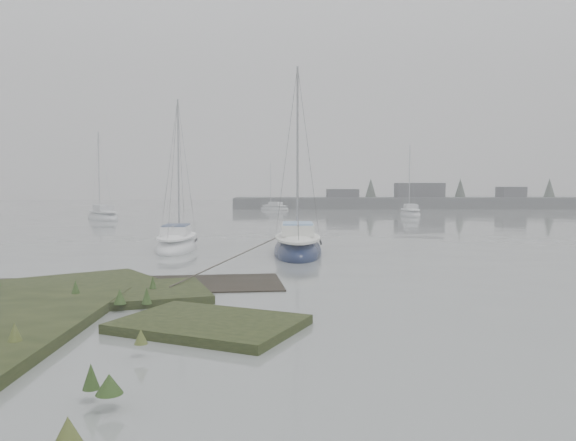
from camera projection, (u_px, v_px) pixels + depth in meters
The scene contains 7 objects.
ground at pixel (254, 225), 41.78m from camera, with size 160.00×160.00×0.00m, color slate.
far_shoreline at pixel (469, 202), 73.93m from camera, with size 60.00×8.00×4.15m.
sailboat_main at pixel (298, 248), 23.82m from camera, with size 2.14×6.19×8.68m.
sailboat_white at pixel (177, 245), 25.48m from camera, with size 1.88×5.30×7.42m.
sailboat_far_a at pixel (103, 217), 48.35m from camera, with size 4.87×5.80×8.13m.
sailboat_far_b at pixel (410, 214), 54.31m from camera, with size 2.01×5.35×7.43m.
sailboat_far_c at pixel (274, 208), 67.87m from camera, with size 4.29×4.07×6.28m.
Camera 1 is at (1.93, -11.71, 2.88)m, focal length 35.00 mm.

